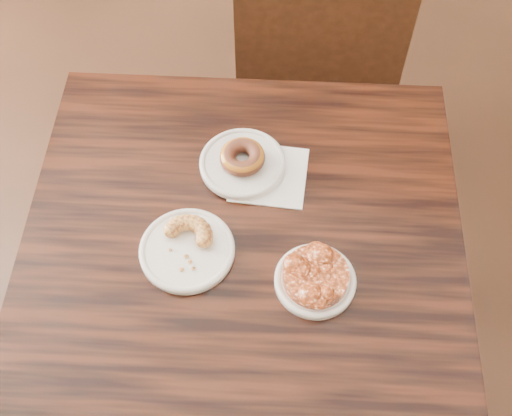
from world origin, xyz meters
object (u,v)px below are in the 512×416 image
(cafe_table, at_px, (245,320))
(apple_fritter, at_px, (316,275))
(chair_far, at_px, (311,48))
(glazed_donut, at_px, (242,157))
(cruller_fragment, at_px, (186,245))

(cafe_table, distance_m, apple_fritter, 0.44)
(chair_far, height_order, glazed_donut, chair_far)
(apple_fritter, bearing_deg, cafe_table, 167.08)
(cruller_fragment, bearing_deg, chair_far, 90.57)
(cafe_table, height_order, chair_far, chair_far)
(glazed_donut, distance_m, apple_fritter, 0.29)
(chair_far, bearing_deg, cafe_table, 76.41)
(chair_far, distance_m, glazed_donut, 0.76)
(glazed_donut, height_order, apple_fritter, apple_fritter)
(cafe_table, bearing_deg, glazed_donut, 93.36)
(glazed_donut, bearing_deg, cafe_table, -70.09)
(cruller_fragment, bearing_deg, apple_fritter, 4.53)
(apple_fritter, height_order, cruller_fragment, apple_fritter)
(apple_fritter, bearing_deg, glazed_donut, 136.75)
(cafe_table, xyz_separation_m, cruller_fragment, (-0.09, -0.05, 0.40))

